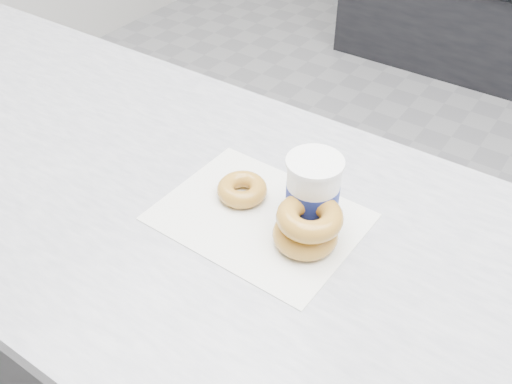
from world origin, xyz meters
TOP-DOWN VIEW (x-y plane):
  - ground at (0.00, 0.00)m, footprint 5.00×5.00m
  - wax_paper at (-0.17, -0.57)m, footprint 0.35×0.27m
  - donut_single at (-0.23, -0.54)m, footprint 0.10×0.10m
  - donut_stack at (-0.07, -0.57)m, footprint 0.15×0.15m
  - coffee_cup at (-0.10, -0.52)m, footprint 0.10×0.10m

SIDE VIEW (x-z plane):
  - ground at x=0.00m, z-range 0.00..0.00m
  - wax_paper at x=-0.17m, z-range 0.90..0.90m
  - donut_single at x=-0.23m, z-range 0.90..0.93m
  - donut_stack at x=-0.07m, z-range 0.90..0.98m
  - coffee_cup at x=-0.10m, z-range 0.90..1.03m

